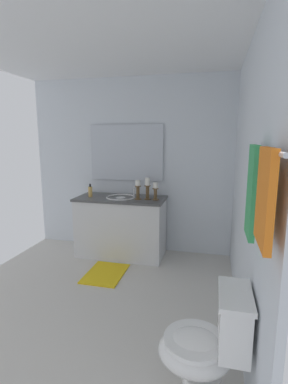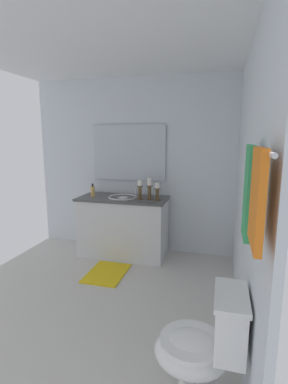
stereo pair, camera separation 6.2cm
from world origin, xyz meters
name	(u,v)px [view 1 (the left image)]	position (x,y,z in m)	size (l,w,h in m)	color
floor	(92,297)	(0.00, 0.00, -0.01)	(2.90, 2.92, 0.02)	beige
wall_back	(248,186)	(0.00, 1.46, 1.23)	(2.90, 0.04, 2.45)	silver
wall_left	(131,166)	(-1.45, 0.00, 1.23)	(0.04, 2.92, 2.45)	silver
ceiling	(83,42)	(0.00, 0.00, 2.46)	(2.90, 2.92, 0.02)	white
vanity_cabinet	(121,226)	(-1.13, -0.05, 0.41)	(0.58, 1.22, 0.82)	silver
sink_basin	(121,200)	(-1.13, -0.05, 0.78)	(0.40, 0.40, 0.24)	white
mirror	(126,153)	(-1.41, -0.05, 1.41)	(0.02, 1.06, 0.79)	silver
candle_holder_tall	(155,191)	(-1.09, 0.44, 0.94)	(0.09, 0.09, 0.23)	brown
candle_holder_short	(147,188)	(-1.10, 0.33, 0.97)	(0.09, 0.09, 0.29)	brown
candle_holder_mid	(138,189)	(-1.07, 0.21, 0.96)	(0.09, 0.09, 0.25)	brown
soap_bottle	(90,191)	(-1.08, -0.47, 0.90)	(0.06, 0.06, 0.18)	#E5B259
toilet	(206,347)	(0.94, 1.18, 0.37)	(0.39, 0.54, 0.75)	white
towel_bar	(265,150)	(1.12, 1.40, 1.57)	(0.02, 0.02, 0.83)	silver
towel_near_vanity	(252,192)	(0.91, 1.38, 1.34)	(0.23, 0.03, 0.50)	#389E59
towel_center	(265,197)	(1.32, 1.38, 1.39)	(0.28, 0.03, 0.40)	orange
bath_mat	(105,273)	(-0.50, -0.05, 0.01)	(0.60, 0.44, 0.02)	yellow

